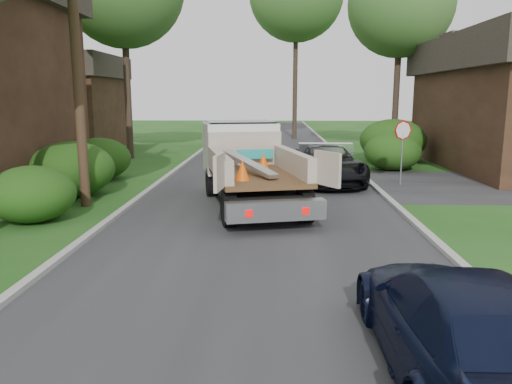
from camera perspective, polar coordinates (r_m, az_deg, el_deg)
The scene contains 16 objects.
ground at distance 10.55m, azimuth 0.09°, elevation -7.70°, with size 120.00×120.00×0.00m, color #1C4814.
road at distance 20.28m, azimuth 1.03°, elevation 1.37°, with size 8.00×90.00×0.02m, color #28282B.
curb_left at distance 20.74m, azimuth -10.37°, elevation 1.57°, with size 0.20×90.00×0.12m, color #9E9E99.
curb_right at distance 20.61m, azimuth 12.51°, elevation 1.43°, with size 0.20×90.00×0.12m, color #9E9E99.
stop_sign at distance 19.67m, azimuth 16.41°, elevation 5.84°, with size 0.71×0.32×2.48m.
utility_pole at distance 16.16m, azimuth -19.96°, elevation 16.70°, with size 2.42×1.25×10.00m.
house_left_far at distance 34.86m, azimuth -21.70°, elevation 9.64°, with size 7.56×7.56×6.00m.
hedge_left_a at distance 14.77m, azimuth -24.28°, elevation -0.21°, with size 2.34×2.34×1.53m, color #173C0D.
hedge_left_b at distance 18.02m, azimuth -20.32°, elevation 2.48°, with size 2.86×2.86×1.87m, color #173C0D.
hedge_left_c at distance 21.38m, azimuth -17.54°, elevation 3.65°, with size 2.60×2.60×1.70m, color #173C0D.
hedge_right_a at distance 23.77m, azimuth 15.33°, elevation 4.45°, with size 2.60×2.60×1.70m, color #173C0D.
hedge_right_b at distance 26.81m, azimuth 15.37°, elevation 5.69°, with size 3.38×3.38×2.21m, color #173C0D.
tree_right_far at distance 31.26m, azimuth 16.22°, elevation 19.92°, with size 6.00×6.00×11.50m.
flatbed_truck at distance 16.14m, azimuth -1.16°, elevation 3.81°, with size 4.21×7.10×2.52m.
black_pickup at distance 19.75m, azimuth 8.00°, elevation 3.19°, with size 2.48×5.39×1.50m, color black.
navy_suv at distance 6.65m, azimuth 22.41°, elevation -13.75°, with size 1.92×4.73×1.37m, color black.
Camera 1 is at (0.33, -9.99, 3.37)m, focal length 35.00 mm.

